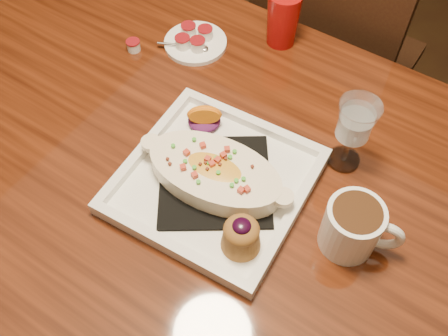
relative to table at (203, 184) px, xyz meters
The scene contains 9 objects.
floor 0.65m from the table, ahead, with size 7.00×7.00×0.00m, color black.
table is the anchor object (origin of this frame).
chair_far 0.65m from the table, 90.00° to the left, with size 0.42×0.42×0.93m.
plate 0.15m from the table, 33.69° to the right, with size 0.34×0.34×0.08m.
coffee_mug 0.35m from the table, ahead, with size 0.13×0.10×0.10m.
goblet 0.34m from the table, 31.65° to the left, with size 0.07×0.07×0.15m.
saucer 0.33m from the table, 128.04° to the left, with size 0.14×0.14×0.10m.
creamer_loose 0.36m from the table, 151.72° to the left, with size 0.03×0.03×0.02m.
red_tumbler 0.40m from the table, 95.80° to the left, with size 0.08×0.08×0.13m, color #B30E0C.
Camera 1 is at (0.35, -0.45, 1.52)m, focal length 40.00 mm.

